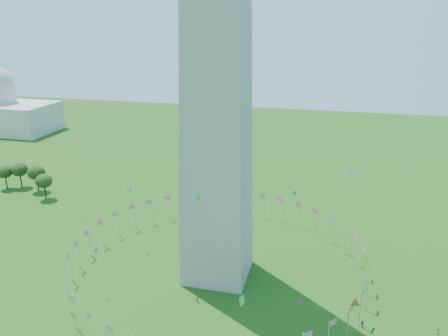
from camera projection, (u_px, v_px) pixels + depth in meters
The scene contains 3 objects.
flag_ring at pixel (218, 259), 121.75m from camera, with size 80.24×80.24×9.00m.
kites_aloft at pixel (250, 262), 94.67m from camera, with size 88.19×69.35×31.31m.
tree_line_west at pixel (5, 178), 183.09m from camera, with size 55.05×15.51×11.12m.
Camera 1 is at (27.89, -53.57, 67.52)m, focal length 35.00 mm.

